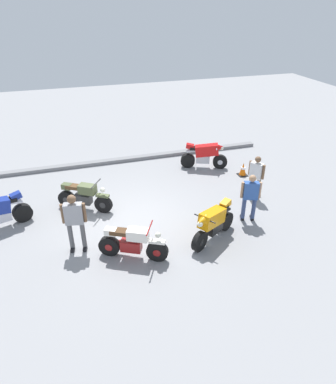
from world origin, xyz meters
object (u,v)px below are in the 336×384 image
at_px(motorcycle_orange_sportbike, 213,222).
at_px(person_in_gray_shirt, 74,219).
at_px(person_in_blue_shirt, 250,195).
at_px(person_in_white_shirt, 256,175).
at_px(motorcycle_olive_vintage, 84,197).
at_px(traffic_cone, 243,169).
at_px(motorcycle_red_sportbike, 204,155).
at_px(motorcycle_cream_vintage, 132,243).

height_order(motorcycle_orange_sportbike, person_in_gray_shirt, person_in_gray_shirt).
bearing_deg(person_in_blue_shirt, person_in_white_shirt, -17.31).
xyz_separation_m(motorcycle_olive_vintage, traffic_cone, (6.34, 0.74, -0.23)).
distance_m(motorcycle_olive_vintage, person_in_blue_shirt, 5.43).
bearing_deg(person_in_blue_shirt, person_in_gray_shirt, 107.71).
xyz_separation_m(motorcycle_olive_vintage, motorcycle_red_sportbike, (5.11, 1.87, 0.11)).
distance_m(motorcycle_orange_sportbike, person_in_blue_shirt, 1.65).
distance_m(person_in_blue_shirt, traffic_cone, 3.33).
xyz_separation_m(motorcycle_orange_sportbike, person_in_blue_shirt, (1.50, 0.61, 0.32)).
relative_size(motorcycle_orange_sportbike, traffic_cone, 3.29).
xyz_separation_m(motorcycle_cream_vintage, person_in_white_shirt, (4.85, 1.99, 0.40)).
height_order(motorcycle_olive_vintage, motorcycle_cream_vintage, same).
xyz_separation_m(motorcycle_olive_vintage, person_in_gray_shirt, (-0.39, -2.11, 0.53)).
bearing_deg(motorcycle_cream_vintage, motorcycle_red_sportbike, 76.85).
bearing_deg(motorcycle_red_sportbike, person_in_white_shirt, -52.44).
relative_size(motorcycle_cream_vintage, person_in_gray_shirt, 1.02).
height_order(motorcycle_olive_vintage, motorcycle_red_sportbike, motorcycle_red_sportbike).
bearing_deg(motorcycle_orange_sportbike, traffic_cone, -161.80).
distance_m(motorcycle_orange_sportbike, traffic_cone, 4.60).
distance_m(motorcycle_red_sportbike, motorcycle_cream_vintage, 6.31).
height_order(motorcycle_cream_vintage, person_in_white_shirt, person_in_white_shirt).
height_order(person_in_white_shirt, traffic_cone, person_in_white_shirt).
relative_size(motorcycle_red_sportbike, person_in_white_shirt, 1.19).
bearing_deg(person_in_white_shirt, traffic_cone, 45.82).
relative_size(motorcycle_olive_vintage, person_in_blue_shirt, 1.07).
height_order(person_in_blue_shirt, person_in_gray_shirt, person_in_gray_shirt).
height_order(person_in_white_shirt, person_in_gray_shirt, person_in_gray_shirt).
height_order(motorcycle_olive_vintage, person_in_white_shirt, person_in_white_shirt).
relative_size(motorcycle_cream_vintage, traffic_cone, 3.41).
bearing_deg(motorcycle_orange_sportbike, person_in_white_shirt, -175.03).
xyz_separation_m(person_in_white_shirt, person_in_gray_shirt, (-6.26, -1.16, 0.13)).
bearing_deg(motorcycle_red_sportbike, motorcycle_orange_sportbike, -87.18).
relative_size(person_in_gray_shirt, traffic_cone, 3.33).
bearing_deg(person_in_white_shirt, motorcycle_olive_vintage, 142.00).
relative_size(motorcycle_red_sportbike, traffic_cone, 3.54).
relative_size(person_in_blue_shirt, person_in_gray_shirt, 0.92).
bearing_deg(motorcycle_olive_vintage, traffic_cone, 38.90).
distance_m(motorcycle_red_sportbike, person_in_white_shirt, 2.93).
distance_m(motorcycle_cream_vintage, person_in_gray_shirt, 1.72).
bearing_deg(person_in_gray_shirt, motorcycle_red_sportbike, 136.91).
xyz_separation_m(motorcycle_olive_vintage, motorcycle_cream_vintage, (1.02, -2.94, 0.00)).
distance_m(motorcycle_olive_vintage, person_in_white_shirt, 5.96).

